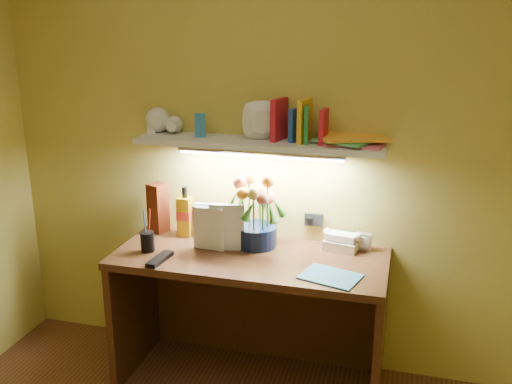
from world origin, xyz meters
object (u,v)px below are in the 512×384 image
desk_clock (363,241)px  whisky_bottle (185,211)px  flower_bouquet (256,211)px  telephone (342,240)px  desk (250,320)px

desk_clock → whisky_bottle: 0.99m
flower_bouquet → telephone: size_ratio=2.26×
flower_bouquet → telephone: flower_bouquet is taller
flower_bouquet → whisky_bottle: flower_bouquet is taller
telephone → flower_bouquet: bearing=-160.4°
desk → desk_clock: bearing=22.7°
desk → whisky_bottle: size_ratio=4.96×
desk → desk_clock: size_ratio=15.99×
desk → whisky_bottle: whisky_bottle is taller
flower_bouquet → whisky_bottle: 0.43m
whisky_bottle → flower_bouquet: bearing=-6.3°
telephone → whisky_bottle: whisky_bottle is taller
flower_bouquet → telephone: bearing=9.0°
telephone → whisky_bottle: bearing=-167.7°
desk → desk_clock: desk_clock is taller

